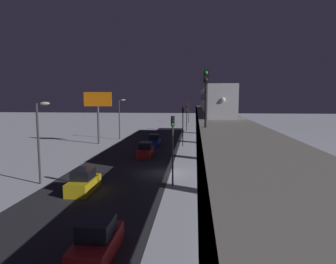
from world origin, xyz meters
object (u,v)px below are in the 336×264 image
(commercial_billboard, at_px, (98,104))
(traffic_light_near, at_px, (173,140))
(traffic_light_mid, at_px, (183,121))
(sedan_red_2, at_px, (146,151))
(sedan_blue, at_px, (154,141))
(traffic_light_distant, at_px, (189,109))
(sedan_red, at_px, (97,242))
(traffic_light_far, at_px, (187,113))
(sedan_yellow, at_px, (84,182))
(rail_signal, at_px, (206,88))
(subway_train, at_px, (212,99))

(commercial_billboard, bearing_deg, traffic_light_near, 121.62)
(traffic_light_mid, relative_size, commercial_billboard, 0.72)
(sedan_red_2, height_order, commercial_billboard, commercial_billboard)
(sedan_blue, bearing_deg, traffic_light_distant, 84.07)
(sedan_red, distance_m, traffic_light_distant, 80.16)
(traffic_light_near, relative_size, traffic_light_mid, 1.00)
(sedan_blue, bearing_deg, sedan_red, -87.04)
(traffic_light_mid, bearing_deg, commercial_billboard, -5.01)
(traffic_light_far, bearing_deg, sedan_red, 87.12)
(sedan_blue, distance_m, sedan_yellow, 24.62)
(rail_signal, relative_size, sedan_blue, 0.99)
(commercial_billboard, bearing_deg, traffic_light_mid, 174.99)
(sedan_yellow, relative_size, commercial_billboard, 0.47)
(rail_signal, distance_m, sedan_red, 11.97)
(traffic_light_mid, xyz_separation_m, traffic_light_distant, (0.00, -44.91, 0.00))
(subway_train, bearing_deg, traffic_light_far, -79.50)
(sedan_blue, height_order, traffic_light_far, traffic_light_far)
(sedan_yellow, relative_size, traffic_light_mid, 0.65)
(sedan_red, bearing_deg, sedan_red_2, 93.95)
(subway_train, distance_m, sedan_yellow, 26.53)
(sedan_blue, height_order, traffic_light_distant, traffic_light_distant)
(sedan_blue, height_order, commercial_billboard, commercial_billboard)
(traffic_light_far, bearing_deg, subway_train, 100.50)
(traffic_light_distant, xyz_separation_m, commercial_billboard, (14.61, 43.63, 2.63))
(sedan_yellow, height_order, traffic_light_far, traffic_light_far)
(sedan_yellow, bearing_deg, commercial_billboard, -74.74)
(traffic_light_mid, distance_m, commercial_billboard, 14.91)
(sedan_yellow, xyz_separation_m, traffic_light_mid, (-7.50, -24.80, 3.40))
(sedan_blue, distance_m, traffic_light_mid, 5.82)
(subway_train, distance_m, rail_signal, 25.96)
(sedan_red_2, relative_size, traffic_light_distant, 0.73)
(sedan_blue, height_order, sedan_yellow, same)
(traffic_light_far, bearing_deg, commercial_billboard, 55.38)
(sedan_yellow, height_order, traffic_light_near, traffic_light_near)
(sedan_yellow, xyz_separation_m, sedan_red_2, (-2.80, -15.71, -0.00))
(sedan_yellow, distance_m, sedan_red_2, 15.96)
(traffic_light_near, bearing_deg, traffic_light_far, -90.00)
(traffic_light_near, bearing_deg, rail_signal, 115.73)
(traffic_light_far, bearing_deg, sedan_red_2, 81.52)
(sedan_red, distance_m, sedan_yellow, 11.31)
(traffic_light_far, height_order, traffic_light_distant, same)
(sedan_red, height_order, sedan_red_2, same)
(sedan_red_2, distance_m, traffic_light_far, 32.07)
(sedan_blue, bearing_deg, traffic_light_mid, 4.06)
(subway_train, height_order, sedan_red_2, subway_train)
(rail_signal, xyz_separation_m, sedan_yellow, (10.22, -3.29, -7.88))
(commercial_billboard, bearing_deg, rail_signal, 120.54)
(rail_signal, height_order, sedan_yellow, rail_signal)
(traffic_light_distant, bearing_deg, sedan_yellow, 83.86)
(traffic_light_far, relative_size, commercial_billboard, 0.72)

